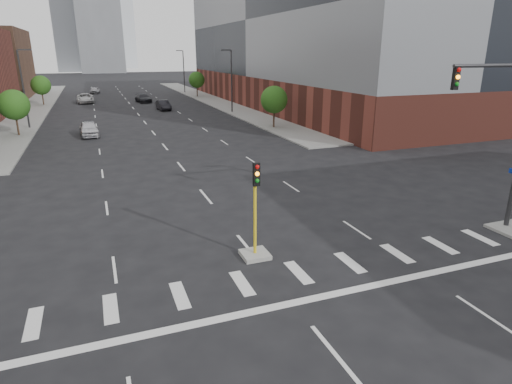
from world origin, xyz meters
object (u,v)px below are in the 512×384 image
median_traffic_signal (255,237)px  car_near_left (89,129)px  car_mid_right (163,105)px  car_deep_right (143,98)px  car_distant (95,90)px  car_far_left (85,98)px

median_traffic_signal → car_near_left: bearing=101.5°
car_near_left → car_mid_right: 22.23m
car_deep_right → car_mid_right: bearing=-90.5°
car_deep_right → car_distant: (-7.94, 21.64, -0.05)m
median_traffic_signal → car_near_left: 34.22m
car_mid_right → car_deep_right: 12.29m
car_deep_right → car_distant: car_deep_right is taller
car_near_left → car_distant: bearing=85.3°
car_near_left → car_far_left: 34.08m
median_traffic_signal → car_distant: size_ratio=1.08×
car_far_left → car_deep_right: 10.21m
median_traffic_signal → car_near_left: (-6.81, 33.54, -0.17)m
car_far_left → car_distant: car_far_left is taller
car_far_left → median_traffic_signal: bearing=-85.7°
car_deep_right → median_traffic_signal: bearing=-100.8°
car_near_left → car_far_left: (-0.49, 34.08, 0.03)m
car_near_left → car_far_left: size_ratio=0.79×
car_mid_right → car_distant: (-9.65, 33.81, -0.07)m
median_traffic_signal → car_far_left: size_ratio=0.73×
car_deep_right → car_near_left: bearing=-115.2°
car_far_left → car_distant: 19.09m
car_near_left → car_distant: car_near_left is taller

